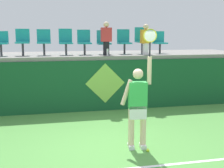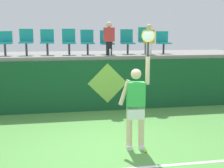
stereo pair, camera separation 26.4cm
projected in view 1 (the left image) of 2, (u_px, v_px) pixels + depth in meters
ground_plane at (110, 148)px, 6.44m from camera, size 40.00×40.00×0.00m
court_back_wall at (89, 86)px, 9.44m from camera, size 11.75×0.20×1.62m
spectator_platform at (83, 55)px, 10.61m from camera, size 11.75×2.85×0.12m
tennis_player at (138, 104)px, 6.31m from camera, size 0.75×0.30×2.56m
tennis_ball at (148, 150)px, 6.26m from camera, size 0.07×0.07×0.07m
water_bottle at (108, 52)px, 9.57m from camera, size 0.06×0.06×0.22m
stadium_chair_0 at (1, 42)px, 9.45m from camera, size 0.44×0.42×0.78m
stadium_chair_1 at (23, 40)px, 9.59m from camera, size 0.44×0.42×0.86m
stadium_chair_2 at (44, 41)px, 9.73m from camera, size 0.44×0.42×0.85m
stadium_chair_3 at (66, 41)px, 9.88m from camera, size 0.44×0.42×0.87m
stadium_chair_4 at (84, 41)px, 10.01m from camera, size 0.44×0.42×0.83m
stadium_chair_5 at (104, 41)px, 10.16m from camera, size 0.44×0.42×0.82m
stadium_chair_6 at (124, 41)px, 10.31m from camera, size 0.44×0.42×0.85m
stadium_chair_7 at (142, 39)px, 10.44m from camera, size 0.44×0.42×0.92m
stadium_chair_8 at (159, 41)px, 10.58m from camera, size 0.44×0.42×0.78m
spectator_0 at (106, 38)px, 9.70m from camera, size 0.34×0.20×1.09m
spectator_1 at (146, 39)px, 10.01m from camera, size 0.34×0.20×1.02m
wall_signage_mount at (105, 110)px, 9.58m from camera, size 1.27×0.01×1.53m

